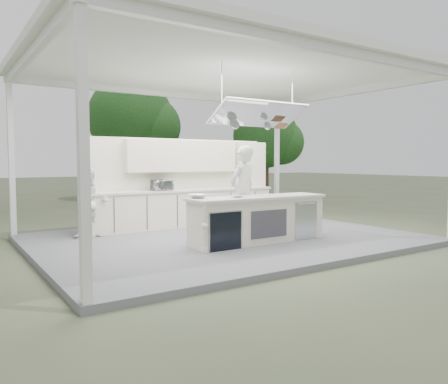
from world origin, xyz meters
TOP-DOWN VIEW (x-y plane):
  - ground at (0.00, 0.00)m, footprint 90.00×90.00m
  - stage_deck at (0.00, 0.00)m, footprint 8.00×6.00m
  - tent at (0.00, -0.01)m, footprint 8.20×6.20m
  - demo_island at (0.18, -0.91)m, footprint 3.10×0.79m
  - back_counter at (0.00, 1.90)m, footprint 5.08×0.72m
  - back_wall_unit at (0.44, 2.11)m, footprint 5.05×0.48m
  - tree_cluster at (-0.16, 9.77)m, footprint 19.55×9.40m
  - head_chef at (0.27, -0.25)m, footprint 0.83×0.66m
  - sous_chef at (-2.53, 1.55)m, footprint 0.84×0.72m
  - toaster_oven at (-0.70, 1.80)m, footprint 0.56×0.46m
  - bowl_large at (-1.10, -0.65)m, footprint 0.42×0.42m
  - bowl_small at (-0.33, -0.91)m, footprint 0.26×0.26m

SIDE VIEW (x-z plane):
  - ground at x=0.00m, z-range 0.00..0.00m
  - stage_deck at x=0.00m, z-range 0.00..0.12m
  - demo_island at x=0.18m, z-range 0.12..1.07m
  - back_counter at x=0.00m, z-range 0.12..1.07m
  - sous_chef at x=-2.53m, z-range 0.12..1.65m
  - bowl_small at x=-0.33m, z-range 1.07..1.15m
  - bowl_large at x=-1.10m, z-range 1.07..1.15m
  - head_chef at x=0.27m, z-range 0.12..2.12m
  - toaster_oven at x=-0.70m, z-range 1.07..1.34m
  - back_wall_unit at x=0.44m, z-range 0.45..2.70m
  - tree_cluster at x=-0.16m, z-range 0.36..6.21m
  - tent at x=0.00m, z-range 1.78..5.64m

